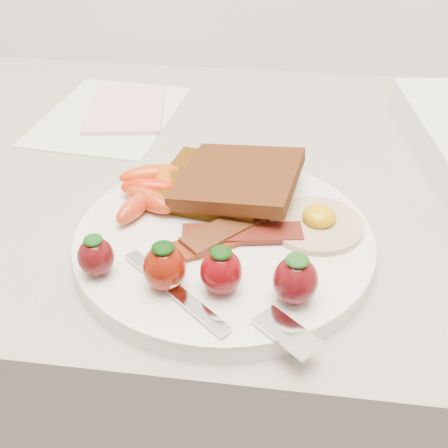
# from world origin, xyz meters

# --- Properties ---
(counter) EXTENTS (2.00, 0.60, 0.90)m
(counter) POSITION_xyz_m (0.00, 1.70, 0.45)
(counter) COLOR gray
(counter) RESTS_ON ground
(plate) EXTENTS (0.27, 0.27, 0.02)m
(plate) POSITION_xyz_m (-0.03, 1.55, 0.91)
(plate) COLOR white
(plate) RESTS_ON counter
(toast_lower) EXTENTS (0.12, 0.12, 0.01)m
(toast_lower) POSITION_xyz_m (-0.04, 1.62, 0.93)
(toast_lower) COLOR black
(toast_lower) RESTS_ON plate
(toast_upper) EXTENTS (0.13, 0.13, 0.03)m
(toast_upper) POSITION_xyz_m (-0.02, 1.61, 0.94)
(toast_upper) COLOR black
(toast_upper) RESTS_ON toast_lower
(fried_egg) EXTENTS (0.10, 0.10, 0.02)m
(fried_egg) POSITION_xyz_m (0.06, 1.57, 0.92)
(fried_egg) COLOR beige
(fried_egg) RESTS_ON plate
(bacon_strips) EXTENTS (0.12, 0.11, 0.01)m
(bacon_strips) POSITION_xyz_m (-0.02, 1.55, 0.92)
(bacon_strips) COLOR #500F09
(bacon_strips) RESTS_ON plate
(baby_carrots) EXTENTS (0.07, 0.11, 0.02)m
(baby_carrots) POSITION_xyz_m (-0.11, 1.60, 0.93)
(baby_carrots) COLOR red
(baby_carrots) RESTS_ON plate
(strawberries) EXTENTS (0.19, 0.04, 0.04)m
(strawberries) POSITION_xyz_m (-0.03, 1.48, 0.94)
(strawberries) COLOR #4B0A0B
(strawberries) RESTS_ON plate
(fork) EXTENTS (0.17, 0.10, 0.00)m
(fork) POSITION_xyz_m (-0.01, 1.45, 0.92)
(fork) COLOR silver
(fork) RESTS_ON plate
(paper_sheet) EXTENTS (0.18, 0.23, 0.00)m
(paper_sheet) POSITION_xyz_m (-0.21, 1.81, 0.90)
(paper_sheet) COLOR white
(paper_sheet) RESTS_ON counter
(notepad) EXTENTS (0.12, 0.16, 0.01)m
(notepad) POSITION_xyz_m (-0.19, 1.82, 0.91)
(notepad) COLOR beige
(notepad) RESTS_ON paper_sheet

